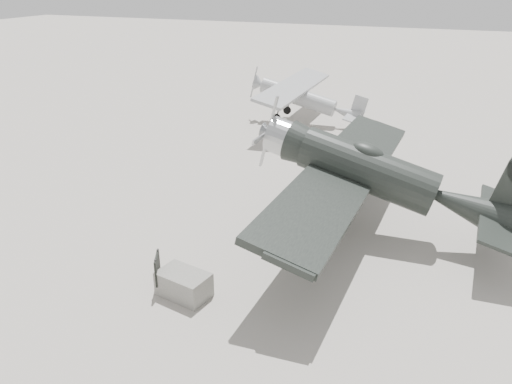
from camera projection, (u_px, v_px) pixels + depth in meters
ground at (197, 258)px, 16.71m from camera, size 160.00×160.00×0.00m
lowwing_monoplane at (379, 176)px, 17.44m from camera, size 9.47×13.19×4.27m
highwing_monoplane at (303, 95)px, 30.86m from camera, size 7.28×10.19×2.91m
equipment_block at (184, 284)px, 14.65m from camera, size 1.66×1.22×0.75m
sign_board at (157, 268)px, 14.80m from camera, size 0.40×0.78×1.20m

